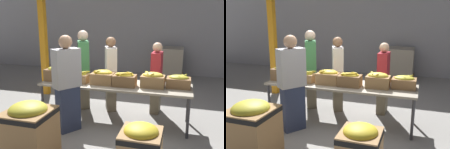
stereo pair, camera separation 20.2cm
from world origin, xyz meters
The scene contains 16 objects.
ground_plane centered at (0.00, 0.00, 0.00)m, with size 30.00×30.00×0.00m, color gray.
wall_back centered at (0.00, 4.45, 2.00)m, with size 16.00×0.08×4.00m.
sorting_table centered at (0.00, 0.00, 0.72)m, with size 2.90×0.83×0.77m.
banana_box_0 centered at (-1.22, -0.07, 0.92)m, with size 0.41×0.31×0.29m.
banana_box_1 centered at (-0.72, -0.07, 0.88)m, with size 0.41×0.32×0.24m.
banana_box_2 centered at (-0.22, -0.06, 0.91)m, with size 0.42×0.32×0.28m.
banana_box_3 centered at (0.22, -0.09, 0.90)m, with size 0.42×0.28×0.28m.
banana_box_4 centered at (0.73, -0.02, 0.92)m, with size 0.42×0.32×0.29m.
banana_box_5 centered at (1.19, 0.09, 0.89)m, with size 0.42×0.31×0.24m.
volunteer_0 centered at (0.72, 0.72, 0.76)m, with size 0.22×0.41×1.52m.
volunteer_1 centered at (-0.26, 0.60, 0.81)m, with size 0.37×0.49×1.62m.
volunteer_2 centered at (-0.89, 0.60, 0.87)m, with size 0.41×0.52×1.75m.
volunteer_3 centered at (-0.70, -0.63, 0.87)m, with size 0.46×0.52×1.74m.
donation_bin_0 centered at (-0.82, -1.63, 0.46)m, with size 0.65×0.65×0.87m.
support_pillar centered at (-2.25, 1.22, 2.00)m, with size 0.16×0.16×4.00m.
pallet_stack_0 centered at (0.80, 3.83, 0.51)m, with size 0.95×0.95×1.03m.
Camera 2 is at (1.45, -4.42, 2.07)m, focal length 40.00 mm.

